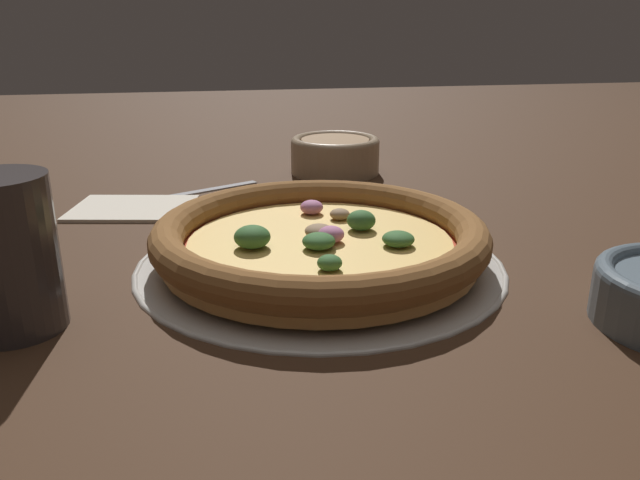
# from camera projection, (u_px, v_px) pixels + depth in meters

# --- Properties ---
(ground_plane) EXTENTS (3.00, 3.00, 0.00)m
(ground_plane) POSITION_uv_depth(u_px,v_px,m) (320.00, 264.00, 0.57)
(ground_plane) COLOR #3D2616
(pizza_tray) EXTENTS (0.34, 0.34, 0.01)m
(pizza_tray) POSITION_uv_depth(u_px,v_px,m) (320.00, 261.00, 0.57)
(pizza_tray) COLOR #B7B2A8
(pizza_tray) RESTS_ON ground_plane
(pizza) EXTENTS (0.30, 0.30, 0.04)m
(pizza) POSITION_uv_depth(u_px,v_px,m) (320.00, 238.00, 0.57)
(pizza) COLOR tan
(pizza) RESTS_ON pizza_tray
(bowl_far) EXTENTS (0.13, 0.13, 0.05)m
(bowl_far) POSITION_uv_depth(u_px,v_px,m) (335.00, 153.00, 0.91)
(bowl_far) COLOR #9E8466
(bowl_far) RESTS_ON ground_plane
(drinking_cup) EXTENTS (0.07, 0.07, 0.11)m
(drinking_cup) POSITION_uv_depth(u_px,v_px,m) (5.00, 255.00, 0.44)
(drinking_cup) COLOR #383333
(drinking_cup) RESTS_ON ground_plane
(napkin) EXTENTS (0.16, 0.13, 0.01)m
(napkin) POSITION_uv_depth(u_px,v_px,m) (133.00, 206.00, 0.74)
(napkin) COLOR beige
(napkin) RESTS_ON ground_plane
(fork) EXTENTS (0.17, 0.10, 0.00)m
(fork) POSITION_uv_depth(u_px,v_px,m) (187.00, 193.00, 0.80)
(fork) COLOR #B7B7BC
(fork) RESTS_ON ground_plane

